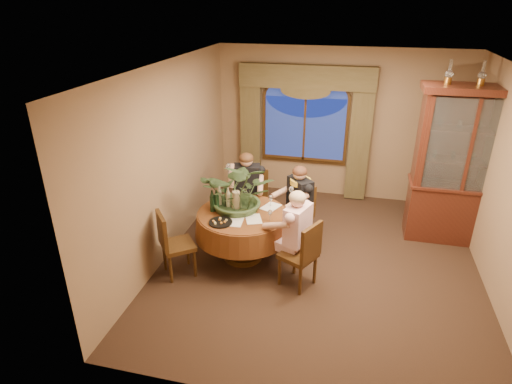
% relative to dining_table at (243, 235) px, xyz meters
% --- Properties ---
extents(floor, '(5.00, 5.00, 0.00)m').
position_rel_dining_table_xyz_m(floor, '(1.12, 0.12, -0.38)').
color(floor, black).
rests_on(floor, ground).
extents(wall_back, '(4.50, 0.00, 4.50)m').
position_rel_dining_table_xyz_m(wall_back, '(1.12, 2.62, 1.02)').
color(wall_back, '#84684B').
rests_on(wall_back, ground).
extents(wall_right, '(0.00, 5.00, 5.00)m').
position_rel_dining_table_xyz_m(wall_right, '(3.38, 0.12, 1.02)').
color(wall_right, '#84684B').
rests_on(wall_right, ground).
extents(ceiling, '(5.00, 5.00, 0.00)m').
position_rel_dining_table_xyz_m(ceiling, '(1.12, 0.12, 2.42)').
color(ceiling, white).
rests_on(ceiling, wall_back).
extents(window, '(1.62, 0.10, 1.32)m').
position_rel_dining_table_xyz_m(window, '(0.52, 2.55, 0.92)').
color(window, navy).
rests_on(window, wall_back).
extents(arched_transom, '(1.60, 0.06, 0.44)m').
position_rel_dining_table_xyz_m(arched_transom, '(0.53, 2.55, 1.71)').
color(arched_transom, navy).
rests_on(arched_transom, wall_back).
extents(drapery_left, '(0.38, 0.14, 2.32)m').
position_rel_dining_table_xyz_m(drapery_left, '(-0.50, 2.50, 0.80)').
color(drapery_left, '#493F22').
rests_on(drapery_left, floor).
extents(drapery_right, '(0.38, 0.14, 2.32)m').
position_rel_dining_table_xyz_m(drapery_right, '(1.56, 2.50, 0.80)').
color(drapery_right, '#493F22').
rests_on(drapery_right, floor).
extents(swag_valance, '(2.45, 0.16, 0.42)m').
position_rel_dining_table_xyz_m(swag_valance, '(0.52, 2.47, 1.90)').
color(swag_valance, '#493F22').
rests_on(swag_valance, wall_back).
extents(dining_table, '(1.57, 1.57, 0.75)m').
position_rel_dining_table_xyz_m(dining_table, '(0.00, 0.00, 0.00)').
color(dining_table, maroon).
rests_on(dining_table, floor).
extents(china_cabinet, '(1.51, 0.59, 2.45)m').
position_rel_dining_table_xyz_m(china_cabinet, '(3.09, 1.33, 0.85)').
color(china_cabinet, '#391710').
rests_on(china_cabinet, floor).
extents(oil_lamp_left, '(0.11, 0.11, 0.34)m').
position_rel_dining_table_xyz_m(oil_lamp_left, '(2.66, 1.33, 2.24)').
color(oil_lamp_left, '#A5722D').
rests_on(oil_lamp_left, china_cabinet).
extents(oil_lamp_center, '(0.11, 0.11, 0.34)m').
position_rel_dining_table_xyz_m(oil_lamp_center, '(3.09, 1.33, 2.24)').
color(oil_lamp_center, '#A5722D').
rests_on(oil_lamp_center, china_cabinet).
extents(chair_right, '(0.57, 0.57, 0.96)m').
position_rel_dining_table_xyz_m(chair_right, '(0.88, -0.46, 0.10)').
color(chair_right, black).
rests_on(chair_right, floor).
extents(chair_back_right, '(0.59, 0.59, 0.96)m').
position_rel_dining_table_xyz_m(chair_back_right, '(0.68, 0.67, 0.10)').
color(chair_back_right, black).
rests_on(chair_back_right, floor).
extents(chair_back, '(0.45, 0.45, 0.96)m').
position_rel_dining_table_xyz_m(chair_back, '(-0.07, 0.98, 0.10)').
color(chair_back, black).
rests_on(chair_back, floor).
extents(chair_front_left, '(0.59, 0.59, 0.96)m').
position_rel_dining_table_xyz_m(chair_front_left, '(-0.76, -0.60, 0.10)').
color(chair_front_left, black).
rests_on(chair_front_left, floor).
extents(person_pink, '(0.56, 0.59, 1.31)m').
position_rel_dining_table_xyz_m(person_pink, '(0.84, -0.30, 0.28)').
color(person_pink, '#F2C3CF').
rests_on(person_pink, floor).
extents(person_back, '(0.56, 0.53, 1.35)m').
position_rel_dining_table_xyz_m(person_back, '(-0.17, 0.89, 0.30)').
color(person_back, black).
rests_on(person_back, floor).
extents(person_scarf, '(0.63, 0.63, 1.30)m').
position_rel_dining_table_xyz_m(person_scarf, '(0.73, 0.63, 0.28)').
color(person_scarf, black).
rests_on(person_scarf, floor).
extents(stoneware_vase, '(0.15, 0.15, 0.28)m').
position_rel_dining_table_xyz_m(stoneware_vase, '(-0.12, 0.09, 0.52)').
color(stoneware_vase, '#958160').
rests_on(stoneware_vase, dining_table).
extents(centerpiece_plant, '(1.06, 1.18, 0.92)m').
position_rel_dining_table_xyz_m(centerpiece_plant, '(-0.07, 0.14, 1.03)').
color(centerpiece_plant, '#354E2B').
rests_on(centerpiece_plant, dining_table).
extents(olive_bowl, '(0.17, 0.17, 0.05)m').
position_rel_dining_table_xyz_m(olive_bowl, '(0.04, -0.05, 0.40)').
color(olive_bowl, '#4B5B31').
rests_on(olive_bowl, dining_table).
extents(cheese_platter, '(0.33, 0.33, 0.02)m').
position_rel_dining_table_xyz_m(cheese_platter, '(-0.21, -0.37, 0.39)').
color(cheese_platter, black).
rests_on(cheese_platter, dining_table).
extents(wine_bottle_0, '(0.07, 0.07, 0.33)m').
position_rel_dining_table_xyz_m(wine_bottle_0, '(-0.24, 0.08, 0.54)').
color(wine_bottle_0, tan).
rests_on(wine_bottle_0, dining_table).
extents(wine_bottle_1, '(0.07, 0.07, 0.33)m').
position_rel_dining_table_xyz_m(wine_bottle_1, '(-0.39, 0.12, 0.54)').
color(wine_bottle_1, tan).
rests_on(wine_bottle_1, dining_table).
extents(wine_bottle_2, '(0.07, 0.07, 0.33)m').
position_rel_dining_table_xyz_m(wine_bottle_2, '(-0.38, -0.03, 0.54)').
color(wine_bottle_2, black).
rests_on(wine_bottle_2, dining_table).
extents(wine_bottle_3, '(0.07, 0.07, 0.33)m').
position_rel_dining_table_xyz_m(wine_bottle_3, '(-0.29, 0.21, 0.54)').
color(wine_bottle_3, black).
rests_on(wine_bottle_3, dining_table).
extents(wine_bottle_4, '(0.07, 0.07, 0.33)m').
position_rel_dining_table_xyz_m(wine_bottle_4, '(-0.43, -0.05, 0.54)').
color(wine_bottle_4, black).
rests_on(wine_bottle_4, dining_table).
extents(tasting_paper_0, '(0.31, 0.36, 0.00)m').
position_rel_dining_table_xyz_m(tasting_paper_0, '(0.20, -0.15, 0.38)').
color(tasting_paper_0, white).
rests_on(tasting_paper_0, dining_table).
extents(tasting_paper_1, '(0.31, 0.36, 0.00)m').
position_rel_dining_table_xyz_m(tasting_paper_1, '(0.36, 0.28, 0.38)').
color(tasting_paper_1, white).
rests_on(tasting_paper_1, dining_table).
extents(tasting_paper_2, '(0.23, 0.31, 0.00)m').
position_rel_dining_table_xyz_m(tasting_paper_2, '(-0.03, -0.28, 0.38)').
color(tasting_paper_2, white).
rests_on(tasting_paper_2, dining_table).
extents(wine_glass_person_pink, '(0.07, 0.07, 0.18)m').
position_rel_dining_table_xyz_m(wine_glass_person_pink, '(0.44, -0.16, 0.46)').
color(wine_glass_person_pink, silver).
rests_on(wine_glass_person_pink, dining_table).
extents(wine_glass_person_back, '(0.07, 0.07, 0.18)m').
position_rel_dining_table_xyz_m(wine_glass_person_back, '(-0.09, 0.46, 0.46)').
color(wine_glass_person_back, silver).
rests_on(wine_glass_person_back, dining_table).
extents(wine_glass_person_scarf, '(0.07, 0.07, 0.18)m').
position_rel_dining_table_xyz_m(wine_glass_person_scarf, '(0.35, 0.30, 0.46)').
color(wine_glass_person_scarf, silver).
rests_on(wine_glass_person_scarf, dining_table).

